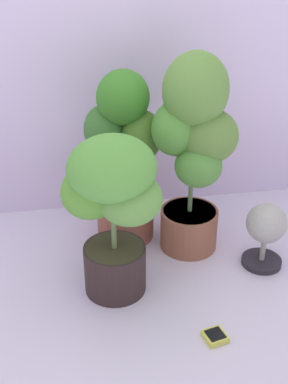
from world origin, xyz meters
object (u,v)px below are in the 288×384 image
Objects in this scene: potted_plant_center at (112,201)px; potted_plant_back_center at (125,154)px; potted_plant_back_right at (194,144)px; floor_fan at (266,228)px; hygrometer_box at (215,337)px.

potted_plant_center is 0.84× the size of potted_plant_back_center.
potted_plant_back_right reaches higher than floor_fan.
hygrometer_box is 0.31× the size of floor_fan.
potted_plant_back_right is 0.49m from floor_fan.
potted_plant_center is (-0.38, -0.25, -0.10)m from potted_plant_back_right.
potted_plant_back_center is at bearing 93.63° from hygrometer_box.
potted_plant_back_center is 2.69× the size of floor_fan.
hygrometer_box is (0.23, -0.75, -0.43)m from potted_plant_back_center.
floor_fan is (0.67, 0.06, -0.24)m from potted_plant_center.
floor_fan reaches higher than hygrometer_box.
potted_plant_center reaches higher than hygrometer_box.
potted_plant_back_right is at bearing 71.74° from hygrometer_box.
hygrometer_box is at bearing -94.57° from potted_plant_back_right.
potted_plant_back_center reaches higher than floor_fan.
potted_plant_back_right is at bearing -26.86° from potted_plant_back_center.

